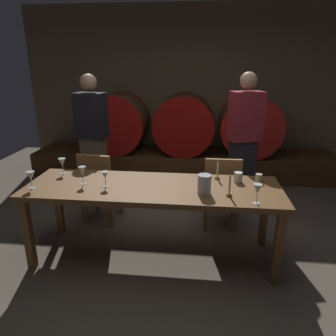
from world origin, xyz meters
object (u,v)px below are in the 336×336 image
candle_right (229,190)px  wine_glass_left (62,163)px  candle_left (217,174)px  wine_glass_center (82,172)px  chair_left (99,184)px  wine_glass_right (105,175)px  guest_left (93,139)px  wine_glass_far_right (257,190)px  cup_right (259,178)px  cup_left (238,177)px  chair_right (221,189)px  dining_table (153,193)px  guest_right (244,143)px  wine_barrel_center (184,124)px  wine_barrel_right (249,125)px  wine_barrel_left (119,123)px  pitcher (204,184)px  wine_glass_far_left (31,177)px

candle_right → wine_glass_left: bearing=166.5°
candle_left → wine_glass_left: bearing=-179.6°
wine_glass_left → wine_glass_center: wine_glass_center is taller
chair_left → candle_right: size_ratio=4.12×
chair_left → candle_right: 1.69m
wine_glass_right → guest_left: bearing=113.4°
chair_left → wine_glass_far_right: 1.95m
wine_glass_center → cup_right: wine_glass_center is taller
cup_left → wine_glass_right: bearing=-168.4°
chair_left → chair_right: bearing=-172.9°
chair_right → dining_table: bearing=42.0°
guest_right → wine_glass_right: size_ratio=11.64×
guest_left → candle_left: 1.87m
wine_barrel_center → wine_barrel_right: (1.08, 0.00, 0.00)m
wine_barrel_right → chair_right: wine_barrel_right is taller
candle_right → wine_glass_center: size_ratio=1.20×
wine_glass_center → wine_glass_right: size_ratio=1.17×
chair_left → cup_left: chair_left is taller
wine_glass_center → cup_left: size_ratio=1.80×
candle_left → wine_glass_left: 1.61m
wine_barrel_left → wine_barrel_right: same height
chair_left → guest_right: guest_right is taller
wine_barrel_right → cup_right: 2.30m
guest_left → cup_left: 2.07m
guest_left → chair_left: bearing=121.9°
pitcher → wine_glass_far_right: bearing=-20.8°
guest_left → pitcher: bearing=146.6°
chair_right → wine_glass_far_right: size_ratio=5.09×
wine_barrel_left → wine_glass_far_left: (-0.13, -2.68, -0.01)m
wine_barrel_right → cup_left: size_ratio=9.98×
candle_left → wine_glass_right: candle_left is taller
candle_right → wine_glass_left: (-1.69, 0.40, 0.06)m
dining_table → wine_glass_right: bearing=-171.5°
wine_glass_center → chair_right: bearing=25.9°
wine_glass_far_left → cup_right: bearing=10.3°
chair_right → wine_glass_right: (-1.13, -0.71, 0.38)m
guest_right → cup_left: size_ratio=17.86×
dining_table → chair_left: chair_left is taller
chair_left → chair_right: 1.44m
candle_right → wine_glass_right: size_ratio=1.41×
wine_barrel_left → candle_left: size_ratio=5.03×
wine_barrel_center → guest_left: guest_left is taller
chair_right → wine_glass_center: size_ratio=4.94×
candle_left → wine_glass_far_right: candle_left is taller
dining_table → cup_right: 1.04m
chair_right → guest_right: 0.71m
chair_left → candle_right: candle_right is taller
wine_glass_center → pitcher: bearing=-5.2°
dining_table → pitcher: bearing=-15.2°
chair_right → wine_glass_right: bearing=31.2°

